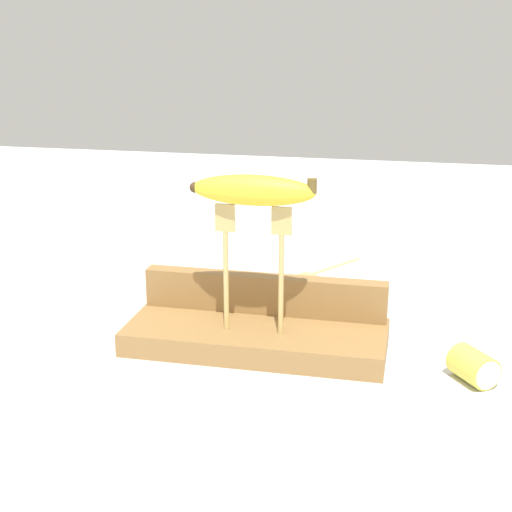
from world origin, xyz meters
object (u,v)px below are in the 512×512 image
(fork_fallen_near, at_px, (320,270))
(banana_chunk_near, at_px, (474,367))
(banana_raised_center, at_px, (253,190))
(fork_stand_center, at_px, (253,257))

(fork_fallen_near, xyz_separation_m, banana_chunk_near, (0.24, -0.38, 0.02))
(banana_raised_center, distance_m, fork_fallen_near, 0.42)
(fork_stand_center, xyz_separation_m, fork_fallen_near, (0.04, 0.36, -0.13))
(banana_raised_center, xyz_separation_m, fork_fallen_near, (0.04, 0.36, -0.22))
(banana_raised_center, height_order, fork_fallen_near, banana_raised_center)
(fork_stand_center, distance_m, banana_raised_center, 0.09)
(fork_stand_center, height_order, banana_raised_center, banana_raised_center)
(fork_fallen_near, bearing_deg, banana_raised_center, -96.63)
(banana_raised_center, xyz_separation_m, banana_chunk_near, (0.28, -0.02, -0.20))
(banana_chunk_near, bearing_deg, banana_raised_center, 175.41)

